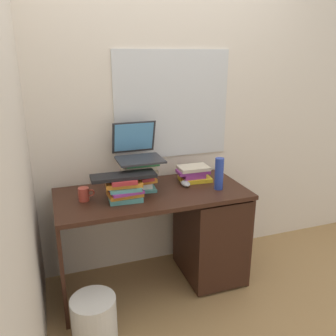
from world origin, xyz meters
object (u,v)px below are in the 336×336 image
object	(u,v)px
book_stack_keyboard_riser	(125,190)
laptop	(137,150)
mug	(84,194)
computer_mouse	(185,184)
keyboard	(123,176)
wastebasket	(94,321)
desk	(196,229)
book_stack_tall	(140,174)
book_stack_side	(194,174)
water_bottle	(219,174)

from	to	relation	value
book_stack_keyboard_riser	laptop	bearing A→B (deg)	55.20
book_stack_keyboard_riser	mug	xyz separation A→B (m)	(-0.25, 0.08, -0.03)
computer_mouse	book_stack_keyboard_riser	bearing A→B (deg)	-167.31
keyboard	mug	distance (m)	0.29
wastebasket	keyboard	bearing A→B (deg)	52.20
mug	wastebasket	world-z (taller)	mug
book_stack_keyboard_riser	computer_mouse	size ratio (longest dim) A/B	2.35
keyboard	wastebasket	distance (m)	0.89
mug	computer_mouse	bearing A→B (deg)	2.09
desk	book_stack_keyboard_riser	size ratio (longest dim) A/B	5.41
book_stack_keyboard_riser	keyboard	world-z (taller)	keyboard
book_stack_tall	keyboard	xyz separation A→B (m)	(-0.15, -0.14, 0.05)
book_stack_keyboard_riser	wastebasket	distance (m)	0.81
book_stack_tall	book_stack_side	size ratio (longest dim) A/B	0.98
computer_mouse	water_bottle	world-z (taller)	water_bottle
desk	book_stack_keyboard_riser	bearing A→B (deg)	-174.78
desk	wastebasket	size ratio (longest dim) A/B	4.33
book_stack_keyboard_riser	computer_mouse	bearing A→B (deg)	12.69
wastebasket	book_stack_tall	bearing A→B (deg)	49.46
book_stack_keyboard_riser	mug	size ratio (longest dim) A/B	2.29
desk	water_bottle	xyz separation A→B (m)	(0.13, -0.08, 0.45)
desk	book_stack_side	distance (m)	0.42
laptop	wastebasket	bearing A→B (deg)	-127.33
book_stack_tall	book_stack_side	bearing A→B (deg)	6.20
computer_mouse	laptop	bearing A→B (deg)	162.70
book_stack_tall	wastebasket	world-z (taller)	book_stack_tall
book_stack_tall	book_stack_side	distance (m)	0.44
mug	laptop	bearing A→B (deg)	17.89
desk	wastebasket	xyz separation A→B (m)	(-0.83, -0.41, -0.25)
laptop	computer_mouse	world-z (taller)	laptop
book_stack_keyboard_riser	wastebasket	xyz separation A→B (m)	(-0.29, -0.36, -0.66)
book_stack_keyboard_riser	book_stack_side	size ratio (longest dim) A/B	0.93
laptop	mug	world-z (taller)	laptop
mug	wastebasket	size ratio (longest dim) A/B	0.35
laptop	keyboard	size ratio (longest dim) A/B	0.77
laptop	wastebasket	xyz separation A→B (m)	(-0.43, -0.57, -0.86)
book_stack_side	computer_mouse	world-z (taller)	book_stack_side
book_stack_side	mug	distance (m)	0.83
keyboard	computer_mouse	size ratio (longest dim) A/B	4.04
book_stack_keyboard_riser	laptop	size ratio (longest dim) A/B	0.76
book_stack_tall	water_bottle	size ratio (longest dim) A/B	1.12
book_stack_tall	mug	distance (m)	0.41
book_stack_tall	computer_mouse	size ratio (longest dim) A/B	2.47
keyboard	mug	xyz separation A→B (m)	(-0.25, 0.07, -0.12)
desk	keyboard	xyz separation A→B (m)	(-0.55, -0.04, 0.50)
book_stack_side	book_stack_tall	bearing A→B (deg)	-173.80
water_bottle	computer_mouse	bearing A→B (deg)	146.46
mug	book_stack_side	bearing A→B (deg)	7.69
water_bottle	wastebasket	bearing A→B (deg)	-160.78
book_stack_keyboard_riser	wastebasket	world-z (taller)	book_stack_keyboard_riser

